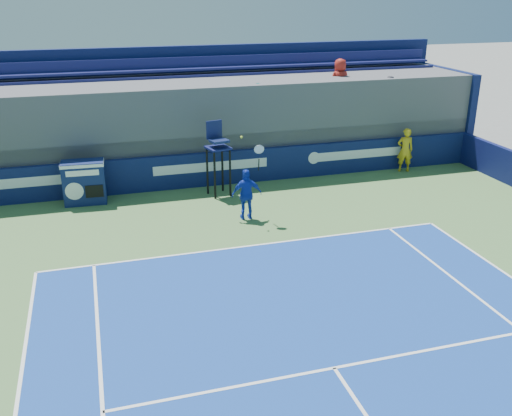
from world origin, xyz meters
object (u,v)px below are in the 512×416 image
object	(u,v)px
match_clock	(84,181)
tennis_player	(247,194)
ball_person	(405,150)
umpire_chair	(218,151)

from	to	relation	value
match_clock	tennis_player	xyz separation A→B (m)	(4.61, -2.74, 0.05)
ball_person	tennis_player	xyz separation A→B (m)	(-6.91, -2.88, -0.05)
tennis_player	ball_person	bearing A→B (deg)	22.60
match_clock	tennis_player	world-z (taller)	tennis_player
match_clock	umpire_chair	world-z (taller)	umpire_chair
ball_person	umpire_chair	xyz separation A→B (m)	(-7.25, -0.57, 0.69)
ball_person	umpire_chair	distance (m)	7.31
match_clock	umpire_chair	distance (m)	4.36
match_clock	umpire_chair	xyz separation A→B (m)	(4.27, -0.43, 0.79)
match_clock	umpire_chair	bearing A→B (deg)	-5.81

